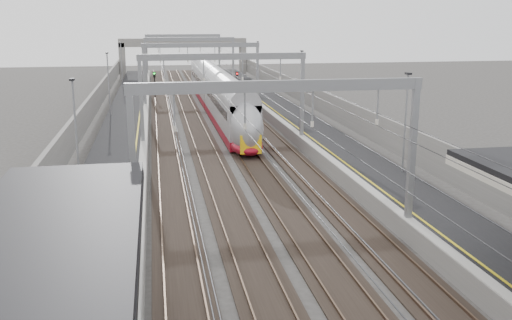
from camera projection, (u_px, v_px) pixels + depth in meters
name	position (u px, v px, depth m)	size (l,w,h in m)	color
platform_left	(123.00, 140.00, 46.65)	(4.00, 120.00, 1.00)	black
platform_right	(312.00, 133.00, 49.38)	(4.00, 120.00, 1.00)	black
tracks	(220.00, 142.00, 48.12)	(11.40, 140.00, 0.20)	black
overhead_line	(211.00, 63.00, 52.98)	(13.00, 140.00, 6.60)	gray
overbridge	(183.00, 48.00, 99.41)	(22.00, 2.20, 6.90)	slate
wall_left	(81.00, 128.00, 45.84)	(0.30, 120.00, 3.20)	slate
wall_right	(347.00, 120.00, 49.66)	(0.30, 120.00, 3.20)	slate
train	(218.00, 97.00, 61.79)	(2.52, 45.86, 3.99)	maroon
signal_green	(155.00, 80.00, 74.52)	(0.32, 0.32, 3.48)	black
signal_red_near	(220.00, 80.00, 74.46)	(0.32, 0.32, 3.48)	black
signal_red_far	(237.00, 80.00, 74.32)	(0.32, 0.32, 3.48)	black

